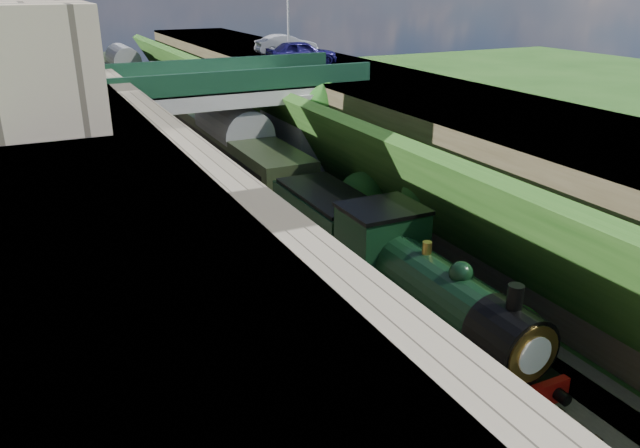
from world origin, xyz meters
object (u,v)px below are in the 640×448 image
at_px(locomotive, 427,293).
at_px(tree, 321,108).
at_px(car_blue, 301,53).
at_px(car_silver, 286,45).
at_px(tender, 328,228).
at_px(lamppost, 289,14).
at_px(road_bridge, 230,119).

bearing_deg(locomotive, tree, 75.11).
bearing_deg(tree, car_blue, 74.86).
xyz_separation_m(car_silver, tender, (-7.99, -23.11, -5.40)).
distance_m(car_silver, locomotive, 31.92).
height_order(tree, lamppost, lamppost).
xyz_separation_m(tree, car_blue, (1.80, 6.67, 2.42)).
distance_m(lamppost, locomotive, 26.70).
xyz_separation_m(lamppost, tender, (-5.84, -17.53, -7.95)).
height_order(lamppost, car_blue, lamppost).
xyz_separation_m(road_bridge, lamppost, (6.10, 5.33, 5.49)).
bearing_deg(tree, car_silver, 75.58).
distance_m(tree, locomotive, 18.55).
height_order(road_bridge, locomotive, road_bridge).
height_order(car_silver, locomotive, car_silver).
height_order(locomotive, tender, locomotive).
bearing_deg(car_blue, car_silver, -8.51).
relative_size(road_bridge, tree, 2.42).
bearing_deg(locomotive, car_blue, 75.04).
xyz_separation_m(road_bridge, car_blue, (6.77, 4.84, 2.99)).
relative_size(lamppost, car_blue, 1.25).
bearing_deg(car_silver, car_blue, 172.03).
relative_size(car_silver, locomotive, 0.46).
distance_m(road_bridge, locomotive, 19.69).
distance_m(locomotive, tender, 7.37).
relative_size(lamppost, locomotive, 0.59).
bearing_deg(car_blue, locomotive, 170.17).
height_order(tree, tender, tree).
bearing_deg(road_bridge, tender, -88.80).
bearing_deg(car_blue, lamppost, 58.74).
relative_size(tree, tender, 1.10).
bearing_deg(tree, tender, -114.45).
height_order(car_blue, car_silver, car_blue).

